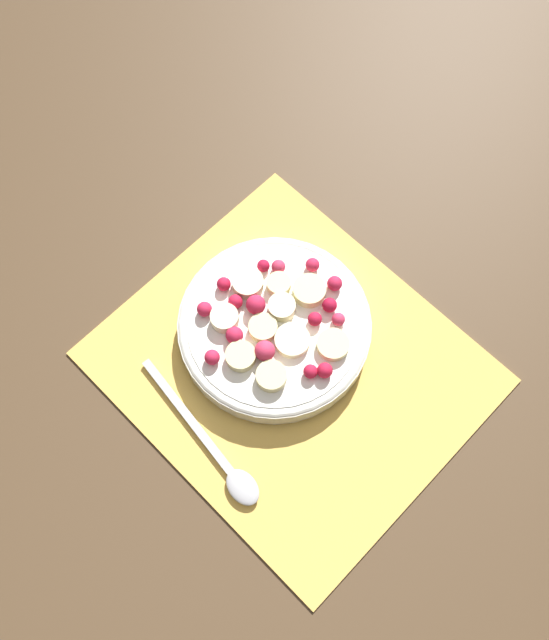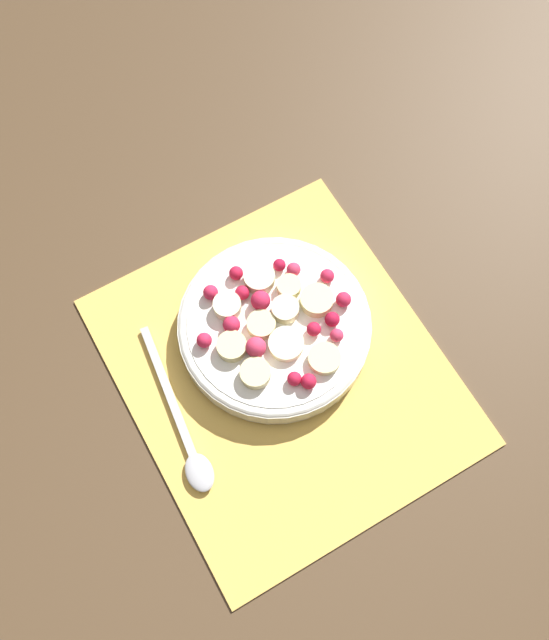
# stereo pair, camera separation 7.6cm
# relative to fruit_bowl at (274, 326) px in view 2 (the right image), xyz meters

# --- Properties ---
(ground_plane) EXTENTS (3.00, 3.00, 0.00)m
(ground_plane) POSITION_rel_fruit_bowl_xyz_m (-0.04, 0.01, -0.02)
(ground_plane) COLOR #4C3823
(placemat) EXTENTS (0.38, 0.33, 0.01)m
(placemat) POSITION_rel_fruit_bowl_xyz_m (-0.04, 0.01, -0.02)
(placemat) COLOR #E0B251
(placemat) RESTS_ON ground_plane
(fruit_bowl) EXTENTS (0.21, 0.21, 0.05)m
(fruit_bowl) POSITION_rel_fruit_bowl_xyz_m (0.00, 0.00, 0.00)
(fruit_bowl) COLOR silver
(fruit_bowl) RESTS_ON placemat
(spoon) EXTENTS (0.19, 0.04, 0.01)m
(spoon) POSITION_rel_fruit_bowl_xyz_m (-0.06, 0.14, -0.02)
(spoon) COLOR #B2B2B7
(spoon) RESTS_ON placemat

